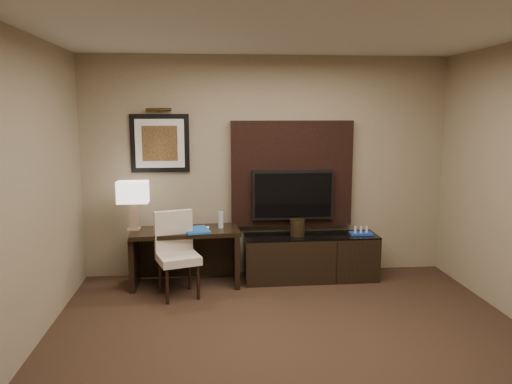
{
  "coord_description": "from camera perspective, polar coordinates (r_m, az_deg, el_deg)",
  "views": [
    {
      "loc": [
        -0.71,
        -3.61,
        2.04
      ],
      "look_at": [
        -0.2,
        1.8,
        1.15
      ],
      "focal_mm": 35.0,
      "sensor_mm": 36.0,
      "label": 1
    }
  ],
  "objects": [
    {
      "name": "desk",
      "position": [
        5.97,
        -8.03,
        -7.4
      ],
      "size": [
        1.29,
        0.63,
        0.67
      ],
      "primitive_type": "cube",
      "rotation": [
        0.0,
        0.0,
        0.08
      ],
      "color": "black",
      "rests_on": "floor"
    },
    {
      "name": "credenza",
      "position": [
        6.14,
        6.26,
        -7.43
      ],
      "size": [
        1.61,
        0.46,
        0.55
      ],
      "primitive_type": "cube",
      "rotation": [
        0.0,
        0.0,
        0.01
      ],
      "color": "black",
      "rests_on": "floor"
    },
    {
      "name": "floor",
      "position": [
        4.21,
        5.37,
        -19.81
      ],
      "size": [
        4.5,
        5.0,
        0.01
      ],
      "primitive_type": "cube",
      "color": "black",
      "rests_on": "ground"
    },
    {
      "name": "picture_light",
      "position": [
        6.08,
        -11.07,
        9.23
      ],
      "size": [
        0.04,
        0.04,
        0.3
      ],
      "primitive_type": "cylinder",
      "color": "#3F2B14",
      "rests_on": "wall_back"
    },
    {
      "name": "ice_bucket",
      "position": [
        6.01,
        4.75,
        -4.06
      ],
      "size": [
        0.23,
        0.23,
        0.2
      ],
      "primitive_type": "cylinder",
      "rotation": [
        0.0,
        0.0,
        -0.32
      ],
      "color": "black",
      "rests_on": "credenza"
    },
    {
      "name": "blue_folder",
      "position": [
        5.79,
        -6.79,
        -4.35
      ],
      "size": [
        0.33,
        0.4,
        0.02
      ],
      "primitive_type": "cube",
      "rotation": [
        0.0,
        0.0,
        0.22
      ],
      "color": "#1A57AE",
      "rests_on": "desk"
    },
    {
      "name": "ceiling",
      "position": [
        3.74,
        6.04,
        19.43
      ],
      "size": [
        4.5,
        5.0,
        0.01
      ],
      "primitive_type": "cube",
      "color": "silver",
      "rests_on": "wall_back"
    },
    {
      "name": "water_bottle",
      "position": [
        5.9,
        -4.06,
        -3.18
      ],
      "size": [
        0.07,
        0.07,
        0.19
      ],
      "primitive_type": "cylinder",
      "rotation": [
        0.0,
        0.0,
        0.08
      ],
      "color": "silver",
      "rests_on": "desk"
    },
    {
      "name": "wall_back",
      "position": [
        6.19,
        1.27,
        2.9
      ],
      "size": [
        4.5,
        0.01,
        2.7
      ],
      "primitive_type": "cube",
      "color": "gray",
      "rests_on": "floor"
    },
    {
      "name": "tv_wall_panel",
      "position": [
        6.18,
        4.1,
        2.12
      ],
      "size": [
        1.5,
        0.12,
        1.3
      ],
      "primitive_type": "cube",
      "color": "black",
      "rests_on": "wall_back"
    },
    {
      "name": "table_lamp",
      "position": [
        5.92,
        -13.84,
        -1.59
      ],
      "size": [
        0.34,
        0.2,
        0.56
      ],
      "primitive_type": null,
      "rotation": [
        0.0,
        0.0,
        0.01
      ],
      "color": "tan",
      "rests_on": "desk"
    },
    {
      "name": "artwork",
      "position": [
        6.13,
        -10.92,
        5.49
      ],
      "size": [
        0.7,
        0.04,
        0.7
      ],
      "primitive_type": "cube",
      "color": "black",
      "rests_on": "wall_back"
    },
    {
      "name": "desk_chair",
      "position": [
        5.58,
        -8.88,
        -7.42
      ],
      "size": [
        0.56,
        0.6,
        0.89
      ],
      "primitive_type": null,
      "rotation": [
        0.0,
        0.0,
        0.31
      ],
      "color": "beige",
      "rests_on": "floor"
    },
    {
      "name": "minibar_tray",
      "position": [
        6.19,
        11.91,
        -4.33
      ],
      "size": [
        0.28,
        0.18,
        0.1
      ],
      "primitive_type": null,
      "rotation": [
        0.0,
        0.0,
        -0.08
      ],
      "color": "#193BA5",
      "rests_on": "credenza"
    },
    {
      "name": "desk_phone",
      "position": [
        5.85,
        -9.87,
        -3.86
      ],
      "size": [
        0.26,
        0.25,
        0.11
      ],
      "primitive_type": null,
      "rotation": [
        0.0,
        0.0,
        -0.31
      ],
      "color": "black",
      "rests_on": "desk"
    },
    {
      "name": "book",
      "position": [
        5.82,
        -6.96,
        -3.34
      ],
      "size": [
        0.16,
        0.03,
        0.21
      ],
      "primitive_type": "imported",
      "rotation": [
        0.0,
        0.0,
        -0.05
      ],
      "color": "#A18F7E",
      "rests_on": "desk"
    },
    {
      "name": "tv",
      "position": [
        6.12,
        4.23,
        -0.32
      ],
      "size": [
        1.0,
        0.08,
        0.6
      ],
      "primitive_type": "cube",
      "color": "black",
      "rests_on": "tv_wall_panel"
    }
  ]
}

